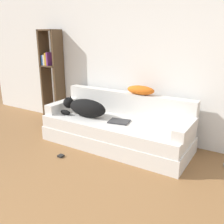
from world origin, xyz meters
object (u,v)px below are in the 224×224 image
object	(u,v)px
dog	(85,107)
power_adapter	(61,156)
throw_pillow	(141,90)
laptop	(119,121)
couch	(115,133)
bookshelf	(52,71)

from	to	relation	value
dog	power_adapter	world-z (taller)	dog
throw_pillow	laptop	bearing A→B (deg)	-111.06
couch	laptop	distance (m)	0.23
laptop	throw_pillow	world-z (taller)	throw_pillow
laptop	bookshelf	size ratio (longest dim) A/B	0.19
laptop	power_adapter	xyz separation A→B (m)	(-0.52, -0.67, -0.39)
dog	throw_pillow	xyz separation A→B (m)	(0.72, 0.40, 0.27)
couch	throw_pillow	xyz separation A→B (m)	(0.23, 0.33, 0.61)
throw_pillow	couch	bearing A→B (deg)	-124.43
couch	power_adapter	distance (m)	0.85
couch	bookshelf	bearing A→B (deg)	166.34
bookshelf	power_adapter	bearing A→B (deg)	-43.28
couch	power_adapter	bearing A→B (deg)	-121.41
dog	laptop	distance (m)	0.59
throw_pillow	power_adapter	world-z (taller)	throw_pillow
dog	laptop	size ratio (longest dim) A/B	2.40
laptop	bookshelf	bearing A→B (deg)	154.69
bookshelf	dog	bearing A→B (deg)	-22.72
throw_pillow	power_adapter	distance (m)	1.46
laptop	power_adapter	distance (m)	0.93
throw_pillow	bookshelf	world-z (taller)	bookshelf
power_adapter	bookshelf	bearing A→B (deg)	136.72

